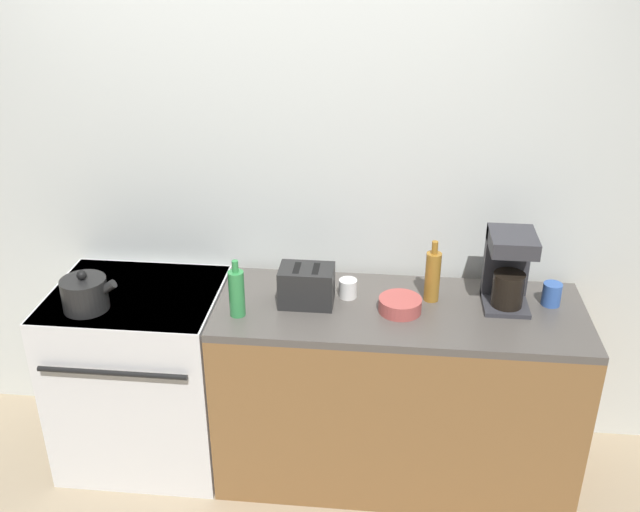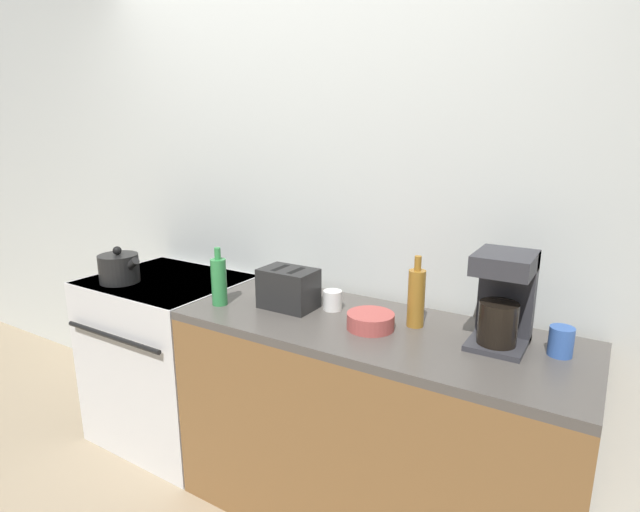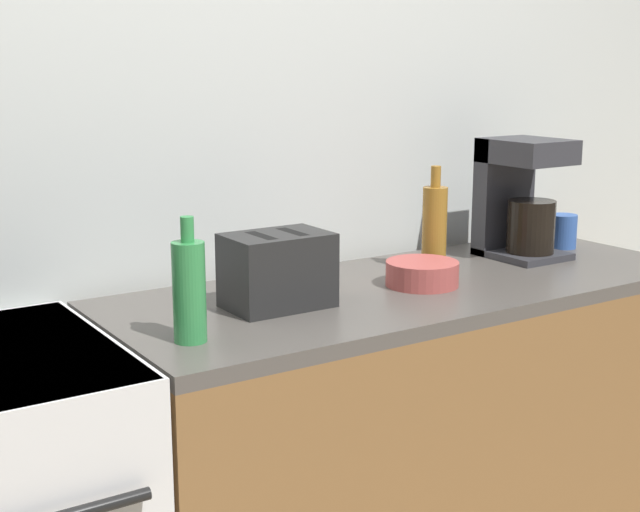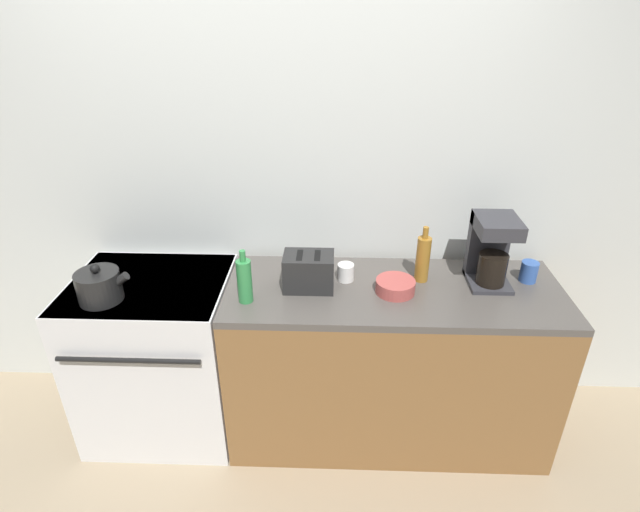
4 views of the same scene
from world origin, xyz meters
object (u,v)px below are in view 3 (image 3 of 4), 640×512
object	(u,v)px
bottle_amber	(434,227)
bowl	(422,273)
cup_blue	(563,231)
cup_white	(323,273)
bottle_green	(189,290)
coffee_maker	(519,196)
toaster	(277,270)

from	to	relation	value
bottle_amber	bowl	bearing A→B (deg)	-139.49
cup_blue	cup_white	world-z (taller)	cup_blue
cup_white	bowl	size ratio (longest dim) A/B	0.46
bowl	bottle_green	bearing A→B (deg)	-171.77
cup_white	bowl	bearing A→B (deg)	-24.35
bottle_green	bottle_amber	bearing A→B (deg)	14.71
cup_white	coffee_maker	bearing A→B (deg)	1.43
cup_blue	bottle_amber	bearing A→B (deg)	-179.00
coffee_maker	bowl	distance (m)	0.51
bottle_green	toaster	bearing A→B (deg)	24.54
bottle_green	bowl	xyz separation A→B (m)	(0.70, 0.10, -0.08)
coffee_maker	cup_blue	xyz separation A→B (m)	(0.20, 0.00, -0.13)
coffee_maker	bottle_amber	world-z (taller)	coffee_maker
toaster	bottle_green	size ratio (longest dim) A/B	0.92
toaster	cup_white	bearing A→B (deg)	23.39
bottle_amber	cup_blue	bearing A→B (deg)	1.00
bottle_green	coffee_maker	bearing A→B (deg)	10.95
bowl	bottle_amber	bearing A→B (deg)	40.51
coffee_maker	bottle_amber	distance (m)	0.33
cup_blue	bottle_green	bearing A→B (deg)	-170.47
cup_blue	bowl	xyz separation A→B (m)	(-0.67, -0.13, -0.02)
bottle_amber	bowl	size ratio (longest dim) A/B	1.53
bottle_amber	bottle_green	world-z (taller)	bottle_amber
toaster	bottle_amber	xyz separation A→B (m)	(0.56, 0.09, 0.03)
coffee_maker	cup_white	bearing A→B (deg)	-178.57
coffee_maker	bowl	size ratio (longest dim) A/B	1.85
bottle_amber	cup_white	distance (m)	0.38
toaster	bowl	bearing A→B (deg)	-4.04
toaster	bottle_amber	world-z (taller)	bottle_amber
toaster	bottle_green	bearing A→B (deg)	-155.46
coffee_maker	cup_white	size ratio (longest dim) A/B	4.04
coffee_maker	cup_blue	world-z (taller)	coffee_maker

